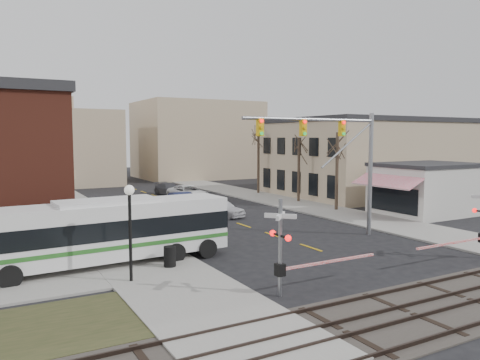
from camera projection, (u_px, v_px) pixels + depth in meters
name	position (u px, v px, depth m)	size (l,w,h in m)	color
ground	(333.00, 255.00, 25.54)	(160.00, 160.00, 0.00)	black
sidewalk_west	(83.00, 215.00, 38.35)	(5.00, 60.00, 0.12)	gray
sidewalk_east	(276.00, 200.00, 47.54)	(5.00, 60.00, 0.12)	gray
ballast_strip	(466.00, 299.00, 18.58)	(160.00, 5.00, 0.06)	#332D28
rail_tracks	(466.00, 297.00, 18.57)	(160.00, 3.91, 0.14)	#2D231E
tan_building	(368.00, 156.00, 53.21)	(20.30, 15.30, 8.50)	tan
awning_shop	(427.00, 188.00, 39.17)	(9.74, 6.20, 4.30)	beige
tree_east_a	(337.00, 171.00, 40.75)	(0.28, 0.28, 6.75)	#382B21
tree_east_b	(299.00, 169.00, 46.14)	(0.28, 0.28, 6.30)	#382B21
tree_east_c	(258.00, 161.00, 53.16)	(0.28, 0.28, 7.20)	#382B21
transit_bus	(108.00, 230.00, 23.33)	(12.46, 3.37, 3.18)	silver
traffic_signal_mast	(339.00, 149.00, 29.19)	(9.78, 0.30, 8.00)	gray
rr_crossing_west	(289.00, 247.00, 19.00)	(5.60, 1.36, 4.00)	gray
rr_crossing_east	(479.00, 222.00, 24.56)	(5.60, 1.36, 4.00)	gray
street_lamp	(130.00, 213.00, 20.35)	(0.44, 0.44, 4.25)	black
trash_bin	(170.00, 256.00, 22.89)	(0.60, 0.60, 1.00)	black
car_a	(222.00, 208.00, 37.88)	(1.63, 4.05, 1.38)	silver
car_b	(179.00, 201.00, 41.58)	(1.70, 4.88, 1.61)	#181D3C
car_c	(188.00, 193.00, 47.59)	(2.59, 5.61, 1.56)	silver
car_d	(169.00, 189.00, 52.06)	(1.89, 4.66, 1.35)	#3C3C41
pedestrian_near	(143.00, 242.00, 24.66)	(0.59, 0.38, 1.61)	#5E544B
pedestrian_far	(90.00, 234.00, 26.40)	(0.83, 0.65, 1.72)	#384462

